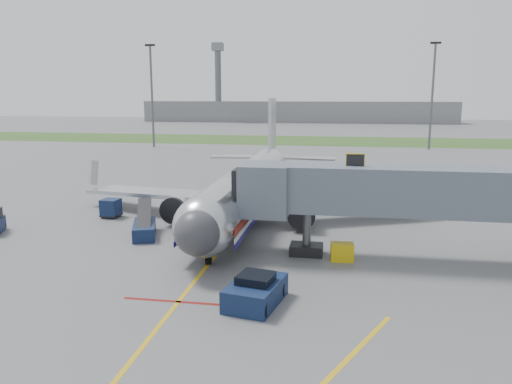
% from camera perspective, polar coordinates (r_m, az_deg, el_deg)
% --- Properties ---
extents(ground, '(400.00, 400.00, 0.00)m').
position_cam_1_polar(ground, '(30.40, -6.44, -9.40)').
color(ground, '#565659').
rests_on(ground, ground).
extents(grass_strip, '(300.00, 25.00, 0.01)m').
position_cam_1_polar(grass_strip, '(118.06, 5.84, 5.88)').
color(grass_strip, '#2D4C1E').
rests_on(grass_strip, ground).
extents(apron_markings, '(21.52, 50.00, 0.01)m').
position_cam_1_polar(apron_markings, '(23.97, -11.55, -15.39)').
color(apron_markings, gold).
rests_on(apron_markings, ground).
extents(airliner, '(32.10, 35.67, 10.25)m').
position_cam_1_polar(airliner, '(44.05, -1.00, 0.68)').
color(airliner, silver).
rests_on(airliner, ground).
extents(jet_bridge, '(25.30, 4.00, 6.90)m').
position_cam_1_polar(jet_bridge, '(33.22, 17.81, -0.09)').
color(jet_bridge, slate).
rests_on(jet_bridge, ground).
extents(light_mast_left, '(2.00, 0.44, 20.40)m').
position_cam_1_polar(light_mast_left, '(104.51, -11.81, 10.96)').
color(light_mast_left, '#595B60').
rests_on(light_mast_left, ground).
extents(light_mast_right, '(2.00, 0.44, 20.40)m').
position_cam_1_polar(light_mast_right, '(103.68, 19.51, 10.56)').
color(light_mast_right, '#595B60').
rests_on(light_mast_right, ground).
extents(distant_terminal, '(120.00, 14.00, 8.00)m').
position_cam_1_polar(distant_terminal, '(198.24, 4.61, 9.15)').
color(distant_terminal, slate).
rests_on(distant_terminal, ground).
extents(control_tower, '(4.00, 4.00, 30.00)m').
position_cam_1_polar(control_tower, '(198.35, -4.36, 13.00)').
color(control_tower, '#595B60').
rests_on(control_tower, ground).
extents(pushback_tug, '(3.01, 4.19, 1.59)m').
position_cam_1_polar(pushback_tug, '(26.12, -0.05, -11.27)').
color(pushback_tug, '#0D1D3A').
rests_on(pushback_tug, ground).
extents(baggage_cart_a, '(1.76, 1.76, 1.52)m').
position_cam_1_polar(baggage_cart_a, '(39.29, -7.00, -3.48)').
color(baggage_cart_a, '#0D1D3A').
rests_on(baggage_cart_a, ground).
extents(baggage_cart_b, '(1.58, 1.58, 1.61)m').
position_cam_1_polar(baggage_cart_b, '(45.52, -16.26, -1.77)').
color(baggage_cart_b, '#0D1D3A').
rests_on(baggage_cart_b, ground).
extents(baggage_cart_c, '(1.82, 1.82, 1.74)m').
position_cam_1_polar(baggage_cart_c, '(40.67, -6.39, -2.80)').
color(baggage_cart_c, '#0D1D3A').
rests_on(baggage_cart_c, ground).
extents(belt_loader, '(2.92, 5.10, 2.41)m').
position_cam_1_polar(belt_loader, '(38.94, -12.64, -4.07)').
color(belt_loader, '#0D1D3A').
rests_on(belt_loader, ground).
extents(ground_power_cart, '(1.52, 1.08, 1.16)m').
position_cam_1_polar(ground_power_cart, '(33.00, 9.81, -6.78)').
color(ground_power_cart, gold).
rests_on(ground_power_cart, ground).
extents(ramp_worker, '(0.76, 0.76, 1.78)m').
position_cam_1_polar(ramp_worker, '(37.26, -7.96, -4.13)').
color(ramp_worker, '#94CC18').
rests_on(ramp_worker, ground).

